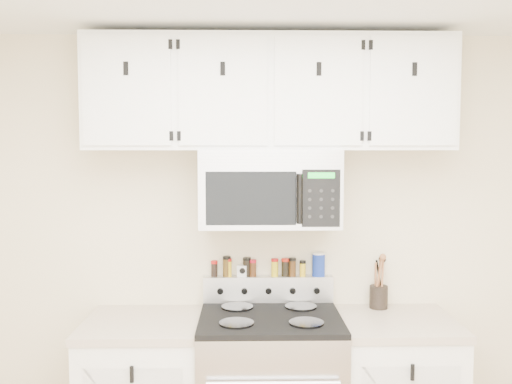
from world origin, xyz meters
TOP-DOWN VIEW (x-y plane):
  - back_wall at (0.00, 1.75)m, footprint 3.50×0.01m
  - microwave at (0.00, 1.55)m, footprint 0.76×0.44m
  - upper_cabinets at (-0.00, 1.58)m, footprint 2.00×0.35m
  - utensil_crock at (0.64, 1.66)m, footprint 0.11×0.11m
  - kitchen_timer at (-0.15, 1.71)m, footprint 0.07×0.06m
  - salt_canister at (0.30, 1.71)m, footprint 0.08×0.08m
  - spice_jar_0 at (-0.32, 1.71)m, footprint 0.04×0.04m
  - spice_jar_1 at (-0.24, 1.71)m, footprint 0.05×0.05m
  - spice_jar_2 at (-0.23, 1.71)m, footprint 0.04×0.04m
  - spice_jar_3 at (-0.13, 1.71)m, footprint 0.05×0.05m
  - spice_jar_4 at (-0.09, 1.71)m, footprint 0.04×0.04m
  - spice_jar_5 at (0.04, 1.71)m, footprint 0.04×0.04m
  - spice_jar_6 at (0.10, 1.71)m, footprint 0.05×0.05m
  - spice_jar_7 at (0.14, 1.71)m, footprint 0.04×0.04m
  - spice_jar_8 at (0.20, 1.71)m, footprint 0.04×0.04m

SIDE VIEW (x-z plane):
  - utensil_crock at x=0.64m, z-range 0.84..1.15m
  - kitchen_timer at x=-0.15m, z-range 1.10..1.17m
  - spice_jar_8 at x=0.20m, z-range 1.10..1.19m
  - spice_jar_0 at x=-0.32m, z-range 1.10..1.19m
  - spice_jar_4 at x=-0.09m, z-range 1.10..1.20m
  - spice_jar_5 at x=0.04m, z-range 1.10..1.20m
  - spice_jar_6 at x=0.10m, z-range 1.10..1.21m
  - spice_jar_2 at x=-0.23m, z-range 1.10..1.21m
  - spice_jar_7 at x=0.14m, z-range 1.10..1.21m
  - spice_jar_3 at x=-0.13m, z-range 1.10..1.21m
  - spice_jar_1 at x=-0.24m, z-range 1.10..1.22m
  - salt_canister at x=0.30m, z-range 1.10..1.24m
  - back_wall at x=0.00m, z-range 0.00..2.50m
  - microwave at x=0.00m, z-range 1.42..1.84m
  - upper_cabinets at x=0.00m, z-range 1.84..2.46m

